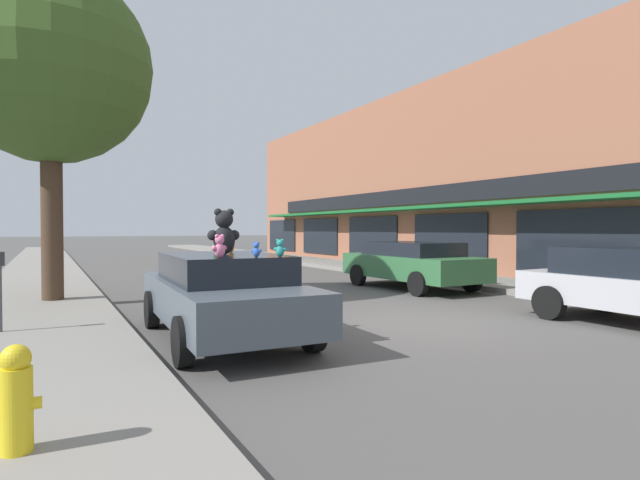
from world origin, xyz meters
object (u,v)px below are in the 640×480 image
teddy_bear_teal (280,248)px  teddy_bear_pink (220,247)px  teddy_bear_blue (256,250)px  parked_car_far_center (412,263)px  teddy_bear_green (217,245)px  street_tree (50,66)px  teddy_bear_giant (224,232)px  teddy_bear_orange (231,245)px  parking_meter (0,281)px  plush_art_car (223,292)px  fire_hydrant (16,398)px

teddy_bear_teal → teddy_bear_pink: 0.90m
teddy_bear_blue → parked_car_far_center: bearing=-100.4°
teddy_bear_green → street_tree: bearing=-89.4°
teddy_bear_blue → teddy_bear_giant: bearing=-36.5°
teddy_bear_teal → teddy_bear_orange: bearing=-49.8°
teddy_bear_blue → teddy_bear_orange: size_ratio=0.91×
teddy_bear_orange → parking_meter: (-3.54, 0.80, -0.53)m
street_tree → parking_meter: (-0.77, -3.71, -4.55)m
teddy_bear_giant → teddy_bear_blue: 1.05m
teddy_bear_green → teddy_bear_teal: (0.40, -1.83, 0.00)m
teddy_bear_blue → teddy_bear_orange: 1.67m
plush_art_car → teddy_bear_teal: bearing=-63.1°
plush_art_car → teddy_bear_orange: (0.35, 0.64, 0.75)m
plush_art_car → street_tree: (-2.41, 5.15, 4.77)m
teddy_bear_green → street_tree: street_tree is taller
teddy_bear_blue → parking_meter: (-3.36, 2.47, -0.52)m
teddy_bear_giant → teddy_bear_blue: (0.16, -1.00, -0.25)m
teddy_bear_orange → street_tree: (-2.76, 4.51, 4.03)m
teddy_bear_blue → parking_meter: size_ratio=0.18×
teddy_bear_green → street_tree: (-2.52, 4.45, 4.02)m
teddy_bear_teal → parked_car_far_center: 8.37m
fire_hydrant → street_tree: bearing=87.9°
teddy_bear_blue → fire_hydrant: (-2.91, -2.65, -0.93)m
teddy_bear_pink → parking_meter: (-2.81, 2.47, -0.57)m
street_tree → fire_hydrant: (-0.32, -8.83, -4.97)m
plush_art_car → teddy_bear_teal: teddy_bear_teal is taller
teddy_bear_blue → teddy_bear_orange: teddy_bear_orange is taller
teddy_bear_blue → teddy_bear_pink: bearing=44.5°
teddy_bear_pink → parked_car_far_center: size_ratio=0.07×
teddy_bear_giant → teddy_bear_green: (0.10, 0.72, -0.24)m
teddy_bear_teal → teddy_bear_orange: 1.78m
teddy_bear_pink → street_tree: (-2.03, 6.18, 3.98)m
teddy_bear_giant → teddy_bear_orange: 0.78m
parking_meter → fire_hydrant: bearing=-85.0°
teddy_bear_green → parked_car_far_center: size_ratio=0.05×
teddy_bear_giant → teddy_bear_orange: teddy_bear_giant is taller
fire_hydrant → teddy_bear_green: bearing=56.9°
plush_art_car → teddy_bear_teal: 1.45m
teddy_bear_blue → teddy_bear_pink: (-0.56, -0.00, 0.05)m
teddy_bear_green → teddy_bear_giant: bearing=53.2°
teddy_bear_green → plush_art_car: bearing=51.9°
plush_art_car → teddy_bear_orange: bearing=63.8°
teddy_bear_teal → teddy_bear_blue: 0.35m
plush_art_car → parked_car_far_center: 8.15m
teddy_bear_blue → teddy_bear_green: bearing=-43.6°
teddy_bear_giant → street_tree: 6.85m
teddy_bear_orange → fire_hydrant: 5.39m
teddy_bear_teal → parking_meter: size_ratio=0.21×
teddy_bear_green → parked_car_far_center: 7.77m
plush_art_car → parked_car_far_center: bearing=31.4°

